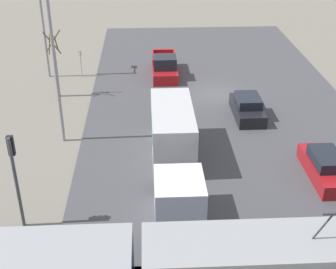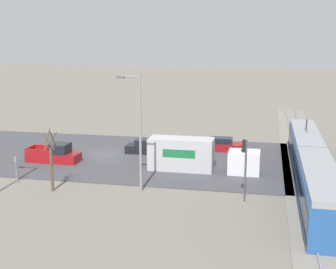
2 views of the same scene
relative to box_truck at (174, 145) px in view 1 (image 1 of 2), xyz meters
The scene contains 11 objects.
ground_plane 10.99m from the box_truck, 110.96° to the right, with size 320.00×320.00×0.00m, color slate.
road_surface 10.98m from the box_truck, 110.96° to the right, with size 19.24×37.86×0.08m.
box_truck is the anchor object (origin of this frame).
pickup_truck 14.40m from the box_truck, 90.38° to the right, with size 2.03×5.27×1.89m.
sedan_car_0 8.52m from the box_truck, 169.58° to the left, with size 1.74×4.63×1.47m.
sedan_car_1 8.44m from the box_truck, 131.41° to the right, with size 1.86×4.28×1.50m.
traffic_light_pole 9.11m from the box_truck, 32.58° to the left, with size 0.28×0.47×4.82m.
street_tree 13.46m from the box_truck, 52.08° to the right, with size 1.22×1.01×5.17m.
street_lamp_near_crossing 18.22m from the box_truck, 57.14° to the right, with size 0.36×1.95×8.71m.
street_lamp_mid_block 8.69m from the box_truck, 28.23° to the right, with size 0.36×1.95×9.44m.
no_parking_sign 16.13m from the box_truck, 64.60° to the right, with size 0.32×0.08×2.34m.
Camera 1 is at (5.37, 33.18, 14.67)m, focal length 50.00 mm.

